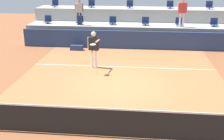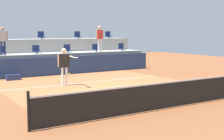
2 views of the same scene
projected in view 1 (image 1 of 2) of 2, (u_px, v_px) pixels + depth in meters
ground_plane at (119, 85)px, 12.12m from camera, size 40.00×40.00×0.00m
court_inner_paint at (121, 77)px, 13.05m from camera, size 9.00×10.00×0.01m
court_service_line at (123, 67)px, 14.37m from camera, size 9.00×0.06×0.00m
tennis_net at (108, 121)px, 8.19m from camera, size 10.48×0.08×1.07m
sponsor_backboard at (127, 40)px, 17.57m from camera, size 13.00×0.16×1.10m
seating_tier_lower at (128, 34)px, 18.77m from camera, size 13.00×1.80×1.25m
seating_tier_upper at (130, 23)px, 20.32m from camera, size 13.00×1.80×2.10m
stadium_chair_lower_far_left at (48, 20)px, 18.96m from camera, size 0.44×0.40×0.52m
stadium_chair_lower_left at (80, 21)px, 18.75m from camera, size 0.44×0.40×0.52m
stadium_chair_lower_mid_left at (113, 21)px, 18.54m from camera, size 0.44×0.40×0.52m
stadium_chair_lower_mid_right at (145, 22)px, 18.33m from camera, size 0.44×0.40×0.52m
stadium_chair_lower_right at (179, 22)px, 18.12m from camera, size 0.44×0.40×0.52m
stadium_chair_lower_far_right at (214, 23)px, 17.91m from camera, size 0.44×0.40×0.52m
stadium_chair_upper_far_left at (55, 4)px, 20.37m from camera, size 0.44×0.40×0.52m
stadium_chair_upper_left at (91, 4)px, 20.11m from camera, size 0.44×0.40×0.52m
stadium_chair_upper_center at (130, 5)px, 19.85m from camera, size 0.44×0.40×0.52m
stadium_chair_upper_right at (170, 5)px, 19.58m from camera, size 0.44×0.40×0.52m
stadium_chair_upper_far_right at (209, 6)px, 19.33m from camera, size 0.44×0.40×0.52m
tennis_player at (94, 46)px, 13.92m from camera, size 0.62×1.29×1.80m
spectator_in_grey at (79, 10)px, 18.13m from camera, size 0.57×0.22×1.62m
spectator_in_white at (182, 10)px, 17.48m from camera, size 0.61×0.27×1.74m
tennis_ball at (90, 59)px, 13.46m from camera, size 0.07×0.07×0.07m
equipment_bag at (77, 48)px, 17.36m from camera, size 0.76×0.28×0.30m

